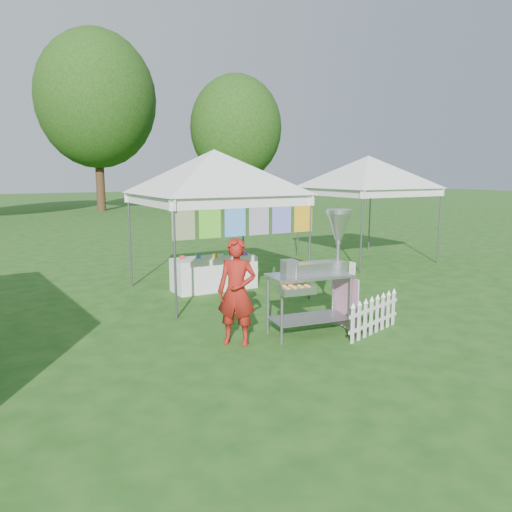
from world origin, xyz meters
TOP-DOWN VIEW (x-y plane):
  - ground at (0.00, 0.00)m, footprint 120.00×120.00m
  - canopy_main at (0.00, 3.49)m, footprint 4.24×4.24m
  - canopy_right at (5.50, 5.00)m, footprint 4.24×4.24m
  - tree_mid at (3.00, 28.00)m, footprint 7.60×7.60m
  - tree_right at (10.00, 22.00)m, footprint 5.60×5.60m
  - donut_cart at (0.30, 0.19)m, footprint 1.51×0.94m
  - vendor at (-1.09, 0.40)m, footprint 0.69×0.67m
  - picket_fence at (1.02, -0.25)m, footprint 1.38×0.46m
  - display_table at (0.09, 3.78)m, footprint 1.80×0.70m

SIDE VIEW (x-z plane):
  - ground at x=0.00m, z-range 0.00..0.00m
  - picket_fence at x=1.02m, z-range 0.01..0.57m
  - display_table at x=0.09m, z-range 0.00..0.72m
  - vendor at x=-1.09m, z-range 0.00..1.59m
  - donut_cart at x=0.30m, z-range 0.17..2.14m
  - canopy_main at x=0.00m, z-range 1.26..4.71m
  - canopy_right at x=5.50m, z-range 1.27..4.72m
  - tree_right at x=10.00m, z-range 0.97..9.39m
  - tree_mid at x=3.00m, z-range 1.38..12.90m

